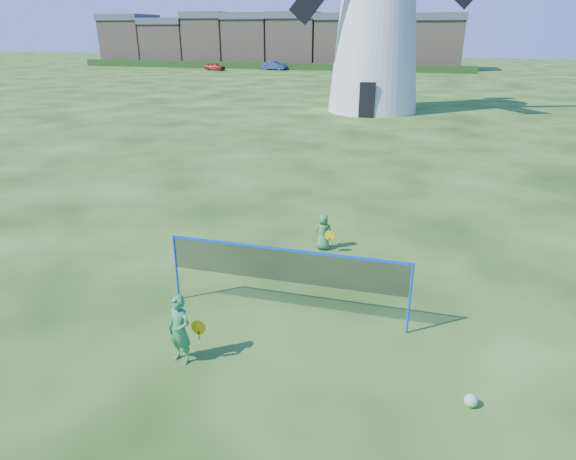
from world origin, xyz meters
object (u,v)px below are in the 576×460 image
(windmill, at_px, (378,11))
(play_ball, at_px, (471,400))
(player_girl, at_px, (180,330))
(car_right, at_px, (274,66))
(player_boy, at_px, (324,232))
(car_left, at_px, (215,66))
(badminton_net, at_px, (286,267))

(windmill, relative_size, play_ball, 86.47)
(player_girl, bearing_deg, car_right, 121.95)
(player_girl, bearing_deg, player_boy, 91.55)
(play_ball, bearing_deg, car_left, 116.68)
(windmill, height_order, play_ball, windmill)
(badminton_net, height_order, car_right, badminton_net)
(car_left, bearing_deg, player_girl, -144.69)
(windmill, relative_size, player_boy, 18.99)
(badminton_net, bearing_deg, player_girl, -124.75)
(windmill, xyz_separation_m, play_ball, (5.19, -30.77, -6.68))
(player_boy, xyz_separation_m, car_right, (-20.54, 62.19, 0.11))
(player_girl, height_order, car_right, player_girl)
(car_left, bearing_deg, windmill, -128.76)
(windmill, xyz_separation_m, player_boy, (1.65, -25.39, -6.29))
(badminton_net, xyz_separation_m, car_right, (-20.47, 65.74, -0.53))
(player_boy, xyz_separation_m, car_left, (-28.87, 59.12, 0.06))
(player_boy, bearing_deg, play_ball, 119.44)
(badminton_net, height_order, play_ball, badminton_net)
(badminton_net, relative_size, player_boy, 5.04)
(play_ball, bearing_deg, player_girl, -178.01)
(badminton_net, bearing_deg, windmill, 93.13)
(badminton_net, relative_size, car_left, 1.53)
(windmill, distance_m, badminton_net, 29.53)
(player_boy, relative_size, play_ball, 4.55)
(player_boy, distance_m, car_left, 65.79)
(car_left, xyz_separation_m, car_right, (8.34, 3.07, 0.05))
(play_ball, relative_size, car_left, 0.07)
(play_ball, bearing_deg, player_boy, 123.32)
(player_girl, distance_m, car_left, 70.25)
(badminton_net, relative_size, play_ball, 22.95)
(windmill, distance_m, car_right, 41.83)
(play_ball, bearing_deg, car_right, 109.61)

